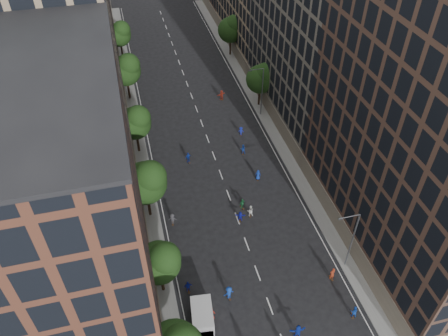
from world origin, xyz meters
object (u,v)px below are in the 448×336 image
Objects in this scene: streetlamp_near at (351,238)px; streetlamp_far at (261,89)px; cargo_van at (203,322)px; skater_2 at (354,312)px.

streetlamp_far is (0.00, 33.00, 0.00)m from streetlamp_near.
cargo_van is (-18.15, -36.79, -3.75)m from streetlamp_far.
streetlamp_far is at bearing -72.55° from skater_2.
cargo_van reaches higher than skater_2.
streetlamp_near is 7.97m from skater_2.
streetlamp_near is 33.00m from streetlamp_far.
streetlamp_near is 1.00× the size of streetlamp_far.
skater_2 is (-1.97, -6.37, -4.36)m from streetlamp_near.
streetlamp_near is 5.59× the size of skater_2.
streetlamp_far is 41.19m from cargo_van.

